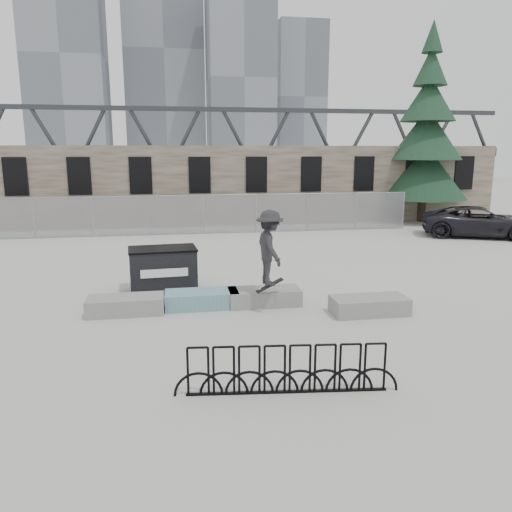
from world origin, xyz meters
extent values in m
plane|color=#B7B7B2|center=(0.00, 0.00, 0.00)|extent=(120.00, 120.00, 0.00)
cube|color=brown|center=(0.00, 16.25, 2.25)|extent=(36.00, 2.50, 4.50)
cube|color=black|center=(-9.60, 14.98, 2.90)|extent=(1.20, 0.12, 2.00)
cube|color=black|center=(-6.40, 14.98, 2.90)|extent=(1.20, 0.12, 2.00)
cube|color=black|center=(-3.20, 14.98, 2.90)|extent=(1.20, 0.12, 2.00)
cube|color=black|center=(0.00, 14.98, 2.90)|extent=(1.20, 0.12, 2.00)
cube|color=black|center=(3.20, 14.98, 2.90)|extent=(1.20, 0.12, 2.00)
cube|color=black|center=(6.40, 14.98, 2.90)|extent=(1.20, 0.12, 2.00)
cube|color=black|center=(9.60, 14.98, 2.90)|extent=(1.20, 0.12, 2.00)
cube|color=black|center=(12.80, 14.98, 2.90)|extent=(1.20, 0.12, 2.00)
cube|color=black|center=(16.00, 14.98, 2.90)|extent=(1.20, 0.12, 2.00)
cylinder|color=gray|center=(-8.25, 12.50, 1.00)|extent=(0.06, 0.06, 2.00)
cylinder|color=gray|center=(-5.50, 12.50, 1.00)|extent=(0.06, 0.06, 2.00)
cylinder|color=gray|center=(-2.75, 12.50, 1.00)|extent=(0.06, 0.06, 2.00)
cylinder|color=gray|center=(0.00, 12.50, 1.00)|extent=(0.06, 0.06, 2.00)
cylinder|color=gray|center=(2.75, 12.50, 1.00)|extent=(0.06, 0.06, 2.00)
cylinder|color=gray|center=(5.50, 12.50, 1.00)|extent=(0.06, 0.06, 2.00)
cylinder|color=gray|center=(8.25, 12.50, 1.00)|extent=(0.06, 0.06, 2.00)
cylinder|color=gray|center=(11.00, 12.50, 1.00)|extent=(0.06, 0.06, 2.00)
cube|color=#99999E|center=(0.00, 12.50, 1.00)|extent=(22.00, 0.02, 2.00)
cylinder|color=gray|center=(0.00, 12.50, 2.00)|extent=(22.00, 0.04, 0.04)
cube|color=gray|center=(-2.90, -0.04, 0.23)|extent=(2.00, 0.90, 0.45)
cube|color=#2D471E|center=(-2.90, -0.04, 0.39)|extent=(1.76, 0.66, 0.10)
cube|color=teal|center=(-0.88, 0.15, 0.23)|extent=(2.00, 0.90, 0.45)
cube|color=#2D471E|center=(-0.88, 0.15, 0.39)|extent=(1.76, 0.66, 0.10)
cube|color=gray|center=(0.87, 0.09, 0.23)|extent=(2.00, 0.90, 0.45)
cube|color=#2D471E|center=(0.87, 0.09, 0.39)|extent=(1.76, 0.66, 0.10)
cube|color=gray|center=(3.47, -1.16, 0.23)|extent=(2.00, 0.90, 0.45)
cube|color=#2D471E|center=(3.47, -1.16, 0.39)|extent=(1.76, 0.66, 0.10)
cube|color=black|center=(-1.93, 2.05, 0.64)|extent=(2.07, 1.34, 1.29)
cube|color=black|center=(-1.93, 2.05, 1.31)|extent=(2.12, 1.39, 0.06)
cube|color=white|center=(-1.88, 1.44, 0.69)|extent=(1.39, 0.13, 0.25)
cube|color=black|center=(0.31, -5.12, 0.02)|extent=(3.58, 0.46, 0.04)
torus|color=black|center=(-1.25, -4.94, 0.45)|extent=(0.89, 0.15, 0.89)
torus|color=black|center=(-0.80, -4.99, 0.45)|extent=(0.89, 0.15, 0.89)
torus|color=black|center=(-0.36, -5.04, 0.45)|extent=(0.89, 0.15, 0.89)
torus|color=black|center=(0.09, -5.09, 0.45)|extent=(0.89, 0.15, 0.89)
torus|color=black|center=(0.54, -5.14, 0.45)|extent=(0.89, 0.15, 0.89)
torus|color=black|center=(0.99, -5.19, 0.45)|extent=(0.89, 0.15, 0.89)
torus|color=black|center=(1.43, -5.24, 0.45)|extent=(0.89, 0.15, 0.89)
torus|color=black|center=(1.88, -5.29, 0.45)|extent=(0.89, 0.15, 0.89)
cylinder|color=#38281E|center=(13.38, 15.00, 1.22)|extent=(0.50, 0.50, 2.43)
cone|color=black|center=(13.38, 15.00, 3.00)|extent=(5.12, 5.12, 3.20)
cone|color=black|center=(13.38, 15.00, 5.20)|extent=(4.20, 4.20, 3.00)
cone|color=black|center=(13.38, 15.00, 7.20)|extent=(3.17, 3.17, 2.60)
cone|color=black|center=(13.38, 15.00, 9.00)|extent=(1.95, 1.95, 2.20)
cone|color=black|center=(13.38, 15.00, 10.60)|extent=(1.19, 1.19, 1.80)
cube|color=slate|center=(-20.00, 90.00, 21.00)|extent=(14.00, 12.00, 42.00)
cube|color=slate|center=(-2.00, 100.00, 24.00)|extent=(16.00, 14.00, 48.00)
cube|color=slate|center=(12.00, 85.00, 17.00)|extent=(12.00, 12.00, 34.00)
cube|color=slate|center=(26.00, 95.00, 15.00)|extent=(10.00, 10.00, 30.00)
cube|color=#2D3033|center=(10.00, 55.00, 4.00)|extent=(70.00, 3.00, 1.20)
cube|color=#2D3033|center=(10.00, 55.00, 9.50)|extent=(70.00, 0.60, 0.60)
cube|color=gray|center=(-20.00, 55.00, 2.00)|extent=(2.00, 3.00, 4.00)
cube|color=gray|center=(40.00, 55.00, 2.00)|extent=(2.00, 3.00, 4.00)
imported|color=black|center=(13.53, 9.34, 0.76)|extent=(6.00, 4.46, 1.52)
imported|color=#242427|center=(0.92, -0.42, 1.73)|extent=(0.89, 1.38, 2.01)
cube|color=black|center=(0.92, -0.42, 0.69)|extent=(0.77, 0.30, 0.35)
cylinder|color=beige|center=(0.64, -0.49, 0.64)|extent=(0.06, 0.03, 0.06)
cylinder|color=beige|center=(0.64, -0.35, 0.64)|extent=(0.06, 0.03, 0.06)
cylinder|color=beige|center=(1.20, -0.49, 0.64)|extent=(0.06, 0.03, 0.06)
cylinder|color=beige|center=(1.20, -0.35, 0.64)|extent=(0.06, 0.03, 0.06)
camera|label=1|loc=(-1.61, -13.13, 4.26)|focal=35.00mm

